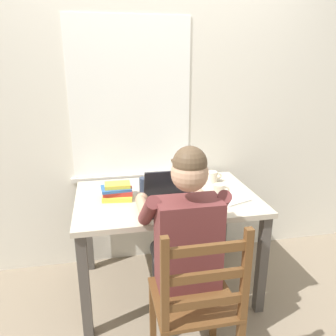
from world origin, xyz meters
The scene contains 13 objects.
ground_plane centered at (0.00, 0.00, 0.00)m, with size 8.00×8.00×0.00m, color gray.
back_wall centered at (0.00, 0.50, 1.30)m, with size 6.00×0.08×2.60m.
desk centered at (0.00, 0.00, 0.65)m, with size 1.25×0.83×0.75m.
seated_person centered at (0.00, -0.49, 0.70)m, with size 0.50×0.60×1.26m.
wooden_chair centered at (0.00, -0.77, 0.47)m, with size 0.42×0.42×0.95m.
laptop centered at (0.00, -0.16, 0.81)m, with size 0.33×0.32×0.22m.
computer_mouse centered at (0.29, -0.24, 0.77)m, with size 0.06×0.10×0.03m, color #232328.
coffee_mug_white centered at (0.35, -0.11, 0.81)m, with size 0.12×0.08×0.10m.
coffee_mug_dark centered at (-0.14, 0.12, 0.81)m, with size 0.11×0.08×0.10m.
coffee_mug_spare centered at (0.40, 0.20, 0.80)m, with size 0.12×0.08×0.09m.
book_stack_main centered at (-0.34, 0.02, 0.80)m, with size 0.22×0.18×0.11m.
paper_pile_near_laptop centered at (0.17, -0.06, 0.76)m, with size 0.22×0.16×0.02m, color white.
paper_pile_back_corner centered at (0.42, -0.16, 0.76)m, with size 0.20×0.17×0.01m, color white.
Camera 1 is at (-0.42, -2.12, 1.66)m, focal length 35.66 mm.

